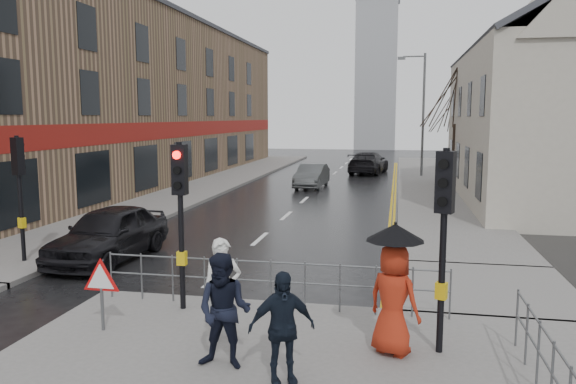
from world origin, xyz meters
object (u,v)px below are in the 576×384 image
at_px(car_parked, 109,233).
at_px(car_mid, 312,176).
at_px(pedestrian_a, 222,290).
at_px(pedestrian_d, 282,328).
at_px(pedestrian_b, 224,311).
at_px(pedestrian_with_umbrella, 394,285).

relative_size(car_parked, car_mid, 1.11).
bearing_deg(pedestrian_a, car_mid, 75.81).
bearing_deg(car_mid, pedestrian_a, -82.63).
xyz_separation_m(pedestrian_d, car_parked, (-6.36, 6.60, -0.22)).
height_order(pedestrian_b, pedestrian_d, pedestrian_b).
height_order(pedestrian_b, pedestrian_with_umbrella, pedestrian_with_umbrella).
bearing_deg(pedestrian_with_umbrella, pedestrian_d, -138.73).
distance_m(pedestrian_with_umbrella, pedestrian_d, 2.13).
bearing_deg(pedestrian_d, car_parked, 108.68).
distance_m(pedestrian_b, pedestrian_with_umbrella, 2.78).
xyz_separation_m(pedestrian_with_umbrella, car_parked, (-7.94, 5.21, -0.53)).
relative_size(pedestrian_d, car_mid, 0.42).
relative_size(pedestrian_b, car_mid, 0.45).
bearing_deg(pedestrian_a, pedestrian_d, -65.17).
bearing_deg(pedestrian_b, pedestrian_with_umbrella, 24.11).
xyz_separation_m(pedestrian_b, pedestrian_d, (0.98, -0.36, -0.06)).
height_order(pedestrian_b, car_parked, pedestrian_b).
bearing_deg(pedestrian_a, pedestrian_b, -89.69).
bearing_deg(car_mid, pedestrian_d, -79.73).
xyz_separation_m(pedestrian_b, pedestrian_with_umbrella, (2.57, 1.03, 0.25)).
bearing_deg(pedestrian_with_umbrella, pedestrian_b, -158.04).
xyz_separation_m(pedestrian_a, car_mid, (-1.89, 22.60, -0.37)).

